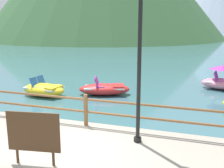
{
  "coord_description": "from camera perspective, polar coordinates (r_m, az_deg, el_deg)",
  "views": [
    {
      "loc": [
        3.09,
        -5.47,
        3.41
      ],
      "look_at": [
        -0.29,
        5.0,
        0.9
      ],
      "focal_mm": 43.22,
      "sensor_mm": 36.0,
      "label": 1
    }
  ],
  "objects": [
    {
      "name": "ground_plane",
      "position": [
        45.7,
        14.13,
        8.19
      ],
      "size": [
        200.0,
        200.0,
        0.0
      ],
      "primitive_type": "plane",
      "color": "#3D6B75"
    },
    {
      "name": "pedal_boat_5",
      "position": [
        13.02,
        -1.56,
        -1.04
      ],
      "size": [
        2.67,
        1.83,
        0.87
      ],
      "color": "red",
      "rests_on": "ground"
    },
    {
      "name": "dock_railing",
      "position": [
        8.04,
        -5.6,
        -4.76
      ],
      "size": [
        23.92,
        0.12,
        0.95
      ],
      "color": "brown",
      "rests_on": "promenade_dock"
    },
    {
      "name": "sign_board",
      "position": [
        6.04,
        -16.28,
        -9.88
      ],
      "size": [
        1.17,
        0.23,
        1.19
      ],
      "color": "silver",
      "rests_on": "promenade_dock"
    },
    {
      "name": "lamp_post",
      "position": [
        6.54,
        5.86,
        7.26
      ],
      "size": [
        0.28,
        0.28,
        3.94
      ],
      "color": "black",
      "rests_on": "promenade_dock"
    },
    {
      "name": "pedal_boat_1",
      "position": [
        15.24,
        22.36,
        0.6
      ],
      "size": [
        2.29,
        1.56,
        1.26
      ],
      "color": "pink",
      "rests_on": "ground"
    },
    {
      "name": "pedal_boat_3",
      "position": [
        13.24,
        -14.22,
        -1.1
      ],
      "size": [
        2.32,
        1.51,
        0.9
      ],
      "color": "yellow",
      "rests_on": "ground"
    }
  ]
}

